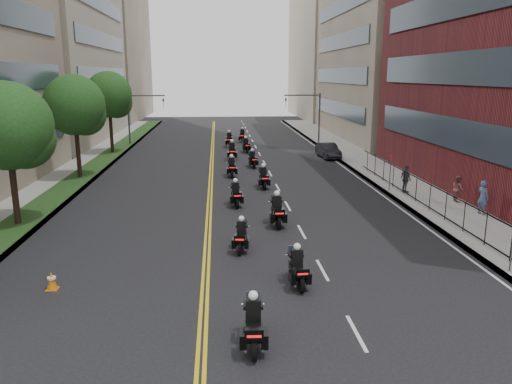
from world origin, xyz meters
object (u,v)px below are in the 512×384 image
(traffic_cone, at_px, (52,281))
(parked_sedan, at_px, (328,151))
(motorcycle_5, at_px, (263,178))
(pedestrian_c, at_px, (406,179))
(motorcycle_4, at_px, (236,195))
(motorcycle_7, at_px, (252,160))
(motorcycle_6, at_px, (232,168))
(motorcycle_2, at_px, (241,237))
(motorcycle_10, at_px, (229,140))
(motorcycle_9, at_px, (246,146))
(motorcycle_0, at_px, (253,326))
(motorcycle_11, at_px, (242,136))
(pedestrian_a, at_px, (483,197))
(motorcycle_8, at_px, (232,152))
(motorcycle_3, at_px, (277,212))
(motorcycle_1, at_px, (297,269))

(traffic_cone, bearing_deg, parked_sedan, 59.81)
(motorcycle_5, xyz_separation_m, pedestrian_c, (9.00, -2.75, 0.39))
(motorcycle_4, bearing_deg, motorcycle_7, 77.09)
(motorcycle_6, xyz_separation_m, motorcycle_7, (1.86, 3.69, -0.05))
(motorcycle_2, distance_m, motorcycle_5, 12.57)
(motorcycle_7, height_order, traffic_cone, motorcycle_7)
(pedestrian_c, bearing_deg, motorcycle_10, 13.63)
(motorcycle_4, relative_size, motorcycle_7, 1.05)
(pedestrian_c, bearing_deg, motorcycle_9, 14.44)
(motorcycle_0, bearing_deg, traffic_cone, 150.36)
(motorcycle_5, bearing_deg, motorcycle_4, -115.68)
(pedestrian_c, bearing_deg, motorcycle_11, 7.40)
(parked_sedan, relative_size, pedestrian_a, 2.22)
(motorcycle_5, distance_m, motorcycle_7, 7.83)
(motorcycle_11, bearing_deg, motorcycle_2, -87.39)
(motorcycle_10, bearing_deg, motorcycle_7, -81.77)
(motorcycle_7, xyz_separation_m, parked_sedan, (7.40, 4.33, 0.06))
(motorcycle_8, distance_m, motorcycle_9, 4.68)
(motorcycle_3, relative_size, motorcycle_7, 1.15)
(motorcycle_6, bearing_deg, motorcycle_4, -91.51)
(motorcycle_9, bearing_deg, motorcycle_1, -97.22)
(motorcycle_6, bearing_deg, parked_sedan, 39.48)
(motorcycle_4, relative_size, traffic_cone, 3.30)
(motorcycle_10, distance_m, pedestrian_a, 31.07)
(motorcycle_1, xyz_separation_m, traffic_cone, (-8.97, 0.31, -0.30))
(motorcycle_4, xyz_separation_m, pedestrian_a, (13.38, -3.40, 0.44))
(motorcycle_10, height_order, motorcycle_11, motorcycle_10)
(motorcycle_1, relative_size, pedestrian_c, 1.20)
(motorcycle_5, height_order, motorcycle_8, motorcycle_8)
(motorcycle_9, height_order, pedestrian_c, pedestrian_c)
(motorcycle_11, bearing_deg, traffic_cone, -97.08)
(motorcycle_3, xyz_separation_m, motorcycle_5, (0.09, 8.76, -0.05))
(motorcycle_10, bearing_deg, parked_sedan, -40.65)
(motorcycle_5, bearing_deg, pedestrian_c, -18.63)
(motorcycle_8, relative_size, motorcycle_9, 1.13)
(motorcycle_5, height_order, pedestrian_c, pedestrian_c)
(motorcycle_0, height_order, motorcycle_2, motorcycle_0)
(motorcycle_10, distance_m, traffic_cone, 36.87)
(motorcycle_11, bearing_deg, motorcycle_4, -88.11)
(motorcycle_1, relative_size, motorcycle_2, 1.03)
(motorcycle_3, xyz_separation_m, parked_sedan, (7.29, 20.92, -0.03))
(motorcycle_3, height_order, motorcycle_10, motorcycle_10)
(motorcycle_3, xyz_separation_m, motorcycle_11, (-0.16, 32.62, -0.03))
(motorcycle_6, xyz_separation_m, motorcycle_9, (1.79, 11.96, -0.02))
(motorcycle_7, bearing_deg, traffic_cone, -118.55)
(parked_sedan, height_order, pedestrian_c, pedestrian_c)
(pedestrian_c, bearing_deg, motorcycle_6, 46.33)
(motorcycle_6, distance_m, motorcycle_9, 12.09)
(motorcycle_5, xyz_separation_m, motorcycle_10, (-1.84, 20.09, 0.05))
(motorcycle_8, bearing_deg, motorcycle_1, -86.34)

